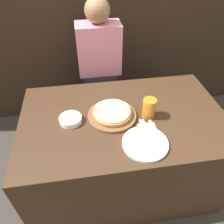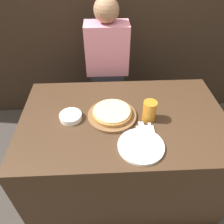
# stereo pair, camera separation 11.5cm
# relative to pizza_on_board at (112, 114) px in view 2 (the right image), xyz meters

# --- Properties ---
(ground_plane) EXTENTS (12.00, 12.00, 0.00)m
(ground_plane) POSITION_rel_pizza_on_board_xyz_m (0.08, -0.01, -0.75)
(ground_plane) COLOR #38332D
(dining_table) EXTENTS (1.39, 0.86, 0.72)m
(dining_table) POSITION_rel_pizza_on_board_xyz_m (0.08, -0.01, -0.39)
(dining_table) COLOR #3D2819
(dining_table) RESTS_ON ground_plane
(pizza_on_board) EXTENTS (0.33, 0.33, 0.06)m
(pizza_on_board) POSITION_rel_pizza_on_board_xyz_m (0.00, 0.00, 0.00)
(pizza_on_board) COLOR brown
(pizza_on_board) RESTS_ON dining_table
(beer_glass) EXTENTS (0.09, 0.09, 0.14)m
(beer_glass) POSITION_rel_pizza_on_board_xyz_m (0.24, -0.03, 0.05)
(beer_glass) COLOR #B7701E
(beer_glass) RESTS_ON dining_table
(dinner_plate) EXTENTS (0.27, 0.27, 0.02)m
(dinner_plate) POSITION_rel_pizza_on_board_xyz_m (0.15, -0.27, -0.02)
(dinner_plate) COLOR white
(dinner_plate) RESTS_ON dining_table
(side_bowl) EXTENTS (0.15, 0.15, 0.04)m
(side_bowl) POSITION_rel_pizza_on_board_xyz_m (-0.27, -0.01, -0.01)
(side_bowl) COLOR white
(side_bowl) RESTS_ON dining_table
(napkin_stack) EXTENTS (0.11, 0.11, 0.01)m
(napkin_stack) POSITION_rel_pizza_on_board_xyz_m (0.20, -0.16, -0.02)
(napkin_stack) COLOR silver
(napkin_stack) RESTS_ON dining_table
(fork) EXTENTS (0.02, 0.18, 0.00)m
(fork) POSITION_rel_pizza_on_board_xyz_m (0.18, -0.16, -0.01)
(fork) COLOR silver
(fork) RESTS_ON napkin_stack
(dinner_knife) EXTENTS (0.05, 0.18, 0.00)m
(dinner_knife) POSITION_rel_pizza_on_board_xyz_m (0.20, -0.16, -0.01)
(dinner_knife) COLOR silver
(dinner_knife) RESTS_ON napkin_stack
(spoon) EXTENTS (0.03, 0.15, 0.00)m
(spoon) POSITION_rel_pizza_on_board_xyz_m (0.23, -0.16, -0.01)
(spoon) COLOR silver
(spoon) RESTS_ON napkin_stack
(diner_person) EXTENTS (0.36, 0.20, 1.32)m
(diner_person) POSITION_rel_pizza_on_board_xyz_m (-0.01, 0.64, -0.10)
(diner_person) COLOR #33333D
(diner_person) RESTS_ON ground_plane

